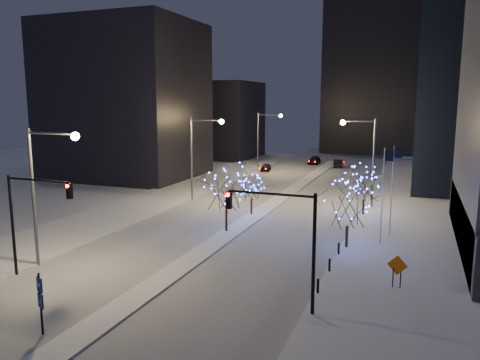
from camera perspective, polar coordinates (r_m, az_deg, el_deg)
The scene contains 25 objects.
ground at distance 30.35m, azimuth -12.01°, elevation -13.64°, with size 160.00×160.00×0.00m, color white.
road at distance 61.46m, azimuth 5.90°, elevation -1.63°, with size 20.00×130.00×0.02m, color silver.
median at distance 56.73m, azimuth 4.59°, elevation -2.48°, with size 2.00×80.00×0.15m, color silver.
east_sidewalk at distance 44.88m, azimuth 19.64°, elevation -6.24°, with size 10.00×90.00×0.15m, color silver.
west_sidewalk at distance 53.67m, azimuth -13.06°, elevation -3.40°, with size 8.00×90.00×0.15m, color silver.
filler_west_near at distance 76.78m, azimuth -13.81°, elevation 9.36°, with size 22.00×18.00×24.00m, color black.
filler_west_far at distance 102.17m, azimuth -3.14°, elevation 7.34°, with size 18.00×16.00×16.00m, color black.
horizon_block at distance 116.06m, azimuth 16.58°, elevation 13.65°, with size 24.00×14.00×42.00m, color black.
street_lamp_w_near at distance 35.54m, azimuth -22.81°, elevation 0.14°, with size 4.40×0.56×10.00m.
street_lamp_w_mid at distance 56.16m, azimuth -5.01°, elevation 4.02°, with size 4.40×0.56×10.00m.
street_lamp_w_far at distance 79.34m, azimuth 2.91°, elevation 5.64°, with size 4.40×0.56×10.00m.
street_lamp_east at distance 53.85m, azimuth 15.05°, elevation 3.45°, with size 3.90×0.56×10.00m.
traffic_signal_west at distance 34.10m, azimuth -24.33°, elevation -3.31°, with size 5.26×0.43×7.00m.
traffic_signal_east at distance 26.13m, azimuth 5.68°, elevation -6.22°, with size 5.26×0.43×7.00m.
flagpoles at distance 41.22m, azimuth 17.64°, elevation -0.76°, with size 1.35×2.60×8.00m.
bollards at distance 35.54m, azimuth 11.43°, elevation -9.10°, with size 0.16×12.16×0.90m.
car_near at distance 80.98m, azimuth 3.18°, elevation 1.55°, with size 1.53×3.80×1.29m, color black.
car_mid at distance 87.68m, azimuth 11.92°, elevation 2.01°, with size 1.52×4.35×1.43m, color black.
car_far at distance 91.28m, azimuth 9.05°, elevation 2.37°, with size 1.90×4.68×1.36m, color black.
holiday_tree_median_near at distance 42.27m, azimuth -1.70°, elevation -1.20°, with size 5.08×5.08×6.00m.
holiday_tree_median_far at distance 48.82m, azimuth 1.42°, elevation -1.06°, with size 3.20×3.20×4.03m.
holiday_tree_plaza_near at distance 38.56m, azimuth 13.02°, elevation -2.98°, with size 5.89×5.89×5.59m.
holiday_tree_plaza_far at distance 50.37m, azimuth 14.90°, elevation -0.56°, with size 4.88×4.88×5.03m.
wayfinding_sign at distance 26.44m, azimuth -23.18°, elevation -13.00°, with size 0.57×0.32×3.33m.
construction_sign at distance 31.66m, azimuth 18.62°, elevation -10.16°, with size 1.28×0.28×2.14m.
Camera 1 is at (15.44, -23.31, 11.82)m, focal length 35.00 mm.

